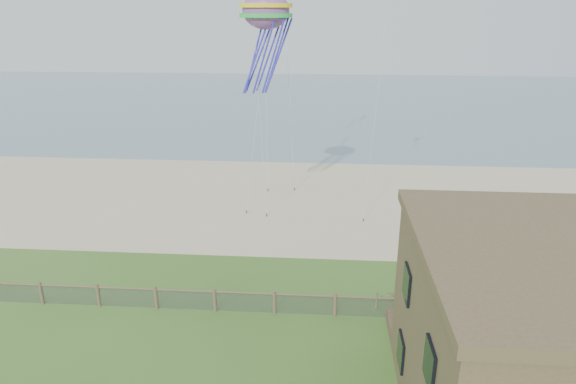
% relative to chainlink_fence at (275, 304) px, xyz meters
% --- Properties ---
extents(sand_beach, '(72.00, 20.00, 0.02)m').
position_rel_chainlink_fence_xyz_m(sand_beach, '(0.00, 16.00, -0.55)').
color(sand_beach, tan).
rests_on(sand_beach, ground).
extents(ocean, '(160.00, 68.00, 0.02)m').
position_rel_chainlink_fence_xyz_m(ocean, '(0.00, 60.00, -0.55)').
color(ocean, slate).
rests_on(ocean, ground).
extents(chainlink_fence, '(36.20, 0.20, 1.25)m').
position_rel_chainlink_fence_xyz_m(chainlink_fence, '(0.00, 0.00, 0.00)').
color(chainlink_fence, brown).
rests_on(chainlink_fence, ground).
extents(motel_deck, '(15.00, 2.00, 0.50)m').
position_rel_chainlink_fence_xyz_m(motel_deck, '(13.00, -1.00, -0.30)').
color(motel_deck, brown).
rests_on(motel_deck, ground).
extents(octopus_kite, '(3.42, 2.62, 6.50)m').
position_rel_chainlink_fence_xyz_m(octopus_kite, '(-1.36, 9.87, 11.97)').
color(octopus_kite, '#E74024').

